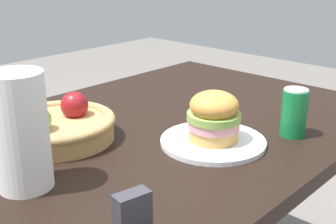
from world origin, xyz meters
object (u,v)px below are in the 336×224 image
(sandwich, at_px, (214,116))
(fruit_basket, at_px, (58,126))
(paper_towel_roll, at_px, (21,132))
(plate, at_px, (213,141))
(napkin_holder, at_px, (132,218))
(soda_can, at_px, (294,113))

(sandwich, bearing_deg, fruit_basket, 128.99)
(fruit_basket, bearing_deg, sandwich, -51.01)
(sandwich, bearing_deg, paper_towel_roll, 161.24)
(plate, distance_m, sandwich, 0.07)
(paper_towel_roll, height_order, napkin_holder, paper_towel_roll)
(paper_towel_roll, relative_size, napkin_holder, 2.67)
(fruit_basket, xyz_separation_m, paper_towel_roll, (-0.18, -0.16, 0.08))
(plate, height_order, sandwich, sandwich)
(soda_can, xyz_separation_m, napkin_holder, (-0.59, -0.03, -0.02))
(sandwich, relative_size, napkin_holder, 1.47)
(fruit_basket, bearing_deg, paper_towel_roll, -139.52)
(plate, relative_size, napkin_holder, 2.92)
(napkin_holder, bearing_deg, plate, 30.11)
(plate, distance_m, napkin_holder, 0.44)
(sandwich, height_order, fruit_basket, sandwich)
(sandwich, relative_size, paper_towel_roll, 0.55)
(soda_can, relative_size, fruit_basket, 0.43)
(fruit_basket, height_order, paper_towel_roll, paper_towel_roll)
(sandwich, bearing_deg, napkin_holder, -160.06)
(sandwich, distance_m, napkin_holder, 0.44)
(napkin_holder, bearing_deg, fruit_basket, 80.33)
(fruit_basket, bearing_deg, plate, -51.01)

